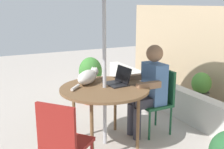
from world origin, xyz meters
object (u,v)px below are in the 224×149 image
(cat, at_px, (88,77))
(potted_plant_corner, at_px, (201,90))
(patio_table, at_px, (105,92))
(chair_occupied, at_px, (159,96))
(potted_plant_near_fence, at_px, (91,77))
(person_seated, at_px, (150,86))
(laptop, at_px, (120,79))
(chair_empty, at_px, (62,138))

(cat, xyz_separation_m, potted_plant_corner, (-0.08, 2.01, -0.48))
(cat, bearing_deg, patio_table, 20.96)
(patio_table, bearing_deg, cat, -159.04)
(chair_occupied, distance_m, cat, 1.00)
(potted_plant_near_fence, bearing_deg, cat, -23.51)
(patio_table, height_order, chair_occupied, chair_occupied)
(person_seated, bearing_deg, potted_plant_corner, 105.48)
(laptop, distance_m, potted_plant_near_fence, 1.48)
(chair_occupied, relative_size, laptop, 2.76)
(potted_plant_corner, bearing_deg, laptop, -79.95)
(cat, relative_size, potted_plant_corner, 0.81)
(potted_plant_corner, bearing_deg, chair_occupied, -72.43)
(cat, bearing_deg, chair_empty, -35.20)
(person_seated, height_order, potted_plant_near_fence, person_seated)
(chair_occupied, relative_size, potted_plant_corner, 1.36)
(chair_empty, relative_size, person_seated, 0.72)
(chair_empty, bearing_deg, patio_table, 130.12)
(patio_table, bearing_deg, chair_occupied, 90.00)
(person_seated, distance_m, cat, 0.82)
(cat, bearing_deg, potted_plant_corner, 92.21)
(patio_table, distance_m, chair_occupied, 0.83)
(person_seated, distance_m, laptop, 0.44)
(laptop, height_order, potted_plant_near_fence, laptop)
(laptop, xyz_separation_m, potted_plant_near_fence, (-1.43, 0.19, -0.33))
(person_seated, height_order, potted_plant_corner, person_seated)
(potted_plant_near_fence, bearing_deg, laptop, -7.64)
(person_seated, bearing_deg, chair_empty, -66.12)
(patio_table, distance_m, laptop, 0.26)
(chair_occupied, xyz_separation_m, laptop, (-0.05, -0.58, 0.30))
(cat, relative_size, potted_plant_near_fence, 0.63)
(patio_table, xyz_separation_m, chair_occupied, (0.00, 0.81, -0.18))
(potted_plant_near_fence, bearing_deg, patio_table, -15.95)
(potted_plant_near_fence, bearing_deg, person_seated, 8.87)
(patio_table, height_order, laptop, laptop)
(patio_table, bearing_deg, chair_empty, -49.88)
(person_seated, relative_size, potted_plant_corner, 1.89)
(chair_occupied, height_order, cat, cat)
(potted_plant_near_fence, bearing_deg, potted_plant_corner, 52.67)
(laptop, bearing_deg, patio_table, -77.76)
(chair_occupied, height_order, chair_empty, same)
(cat, xyz_separation_m, potted_plant_near_fence, (-1.21, 0.53, -0.35))
(patio_table, relative_size, chair_occupied, 1.24)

